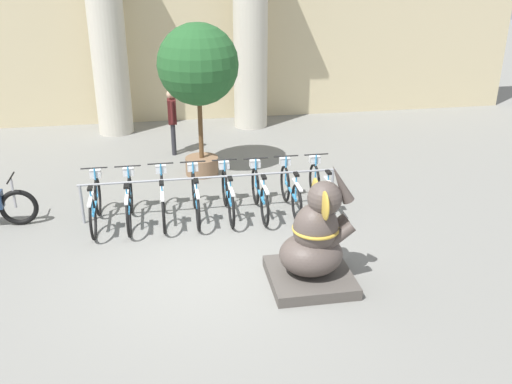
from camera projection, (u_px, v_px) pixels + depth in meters
The scene contains 16 objects.
ground_plane at pixel (211, 266), 9.07m from camera, with size 60.00×60.00×0.00m, color slate.
building_facade at pixel (178, 13), 15.67m from camera, with size 20.00×0.20×6.00m.
column_left at pixel (107, 34), 14.62m from camera, with size 1.16×1.16×5.16m.
column_right at pixel (250, 31), 15.20m from camera, with size 1.16×1.16×5.16m.
bike_rack at pixel (211, 183), 10.62m from camera, with size 4.82×0.05×0.77m.
bicycle_0 at pixel (95, 204), 10.26m from camera, with size 0.48×1.72×0.97m.
bicycle_1 at pixel (129, 202), 10.35m from camera, with size 0.48×1.72×0.97m.
bicycle_2 at pixel (163, 199), 10.48m from camera, with size 0.48×1.72×0.97m.
bicycle_3 at pixel (196, 197), 10.57m from camera, with size 0.48×1.72×0.97m.
bicycle_4 at pixel (228, 194), 10.67m from camera, with size 0.48×1.72×0.97m.
bicycle_5 at pixel (260, 193), 10.74m from camera, with size 0.48×1.72×0.97m.
bicycle_6 at pixel (290, 190), 10.86m from camera, with size 0.48×1.72×0.97m.
bicycle_7 at pixel (321, 188), 10.95m from camera, with size 0.48×1.72×0.97m.
elephant_statue at pixel (314, 244), 8.41m from camera, with size 1.23×1.23×1.91m.
person_pedestrian at pixel (172, 116), 13.66m from camera, with size 0.21×0.47×1.59m.
potted_tree at pixel (198, 69), 11.87m from camera, with size 1.71×1.71×3.29m.
Camera 1 is at (-0.63, -7.87, 4.67)m, focal length 40.00 mm.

